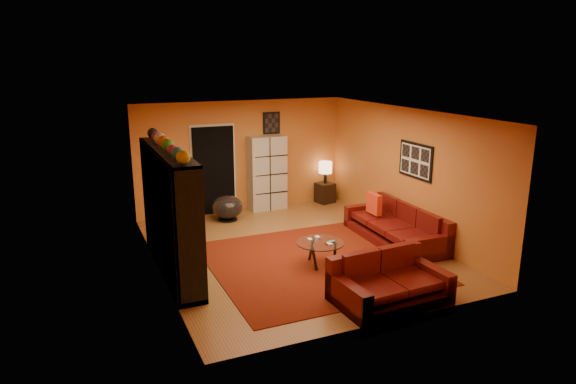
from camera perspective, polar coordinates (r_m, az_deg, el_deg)
name	(u,v)px	position (r m, az deg, el deg)	size (l,w,h in m)	color
floor	(294,251)	(9.80, 0.62, -6.52)	(6.00, 6.00, 0.00)	brown
ceiling	(294,113)	(9.19, 0.66, 8.77)	(6.00, 6.00, 0.00)	white
wall_back	(242,156)	(12.15, -5.15, 3.98)	(6.00, 6.00, 0.00)	#C26D2A
wall_front	(387,234)	(6.89, 10.89, -4.62)	(6.00, 6.00, 0.00)	#C26D2A
wall_left	(155,199)	(8.73, -14.52, -0.71)	(6.00, 6.00, 0.00)	#C26D2A
wall_right	(406,172)	(10.65, 13.02, 2.13)	(6.00, 6.00, 0.00)	#C26D2A
rug	(315,262)	(9.25, 2.97, -7.83)	(3.60, 3.60, 0.01)	#531409
doorway	(214,171)	(11.97, -8.24, 2.36)	(0.95, 0.10, 2.04)	black
wall_art_right	(416,161)	(10.35, 14.00, 3.41)	(0.03, 1.00, 0.70)	black
wall_art_back	(271,123)	(12.27, -1.85, 7.68)	(0.42, 0.03, 0.52)	black
entertainment_unit	(170,212)	(8.83, -12.98, -2.13)	(0.45, 3.00, 2.10)	black
tv	(173,213)	(8.89, -12.71, -2.28)	(0.13, 1.00, 0.57)	black
sofa	(398,227)	(10.46, 12.17, -3.84)	(1.09, 2.47, 0.85)	#4B0A0A
loveseat	(387,282)	(7.96, 10.91, -9.81)	(1.71, 1.08, 0.85)	#4B0A0A
throw_pillow	(374,204)	(10.74, 9.54, -1.28)	(0.12, 0.42, 0.42)	red
coffee_table	(320,245)	(9.03, 3.61, -5.87)	(0.84, 0.84, 0.42)	silver
storage_cabinet	(267,173)	(12.23, -2.33, 2.11)	(0.88, 0.39, 1.77)	#B6B3A8
bowl_chair	(227,207)	(11.57, -6.74, -1.70)	(0.69, 0.69, 0.56)	black
side_table	(325,193)	(12.96, 4.13, -0.09)	(0.40, 0.40, 0.50)	black
table_lamp	(325,168)	(12.81, 4.18, 2.69)	(0.33, 0.33, 0.55)	black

